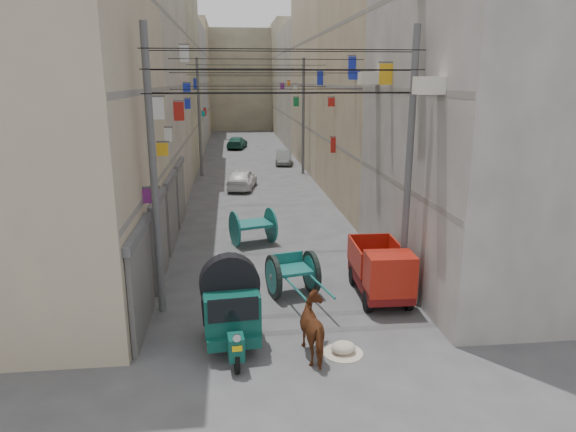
{
  "coord_description": "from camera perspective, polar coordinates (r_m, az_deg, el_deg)",
  "views": [
    {
      "loc": [
        -1.45,
        -8.14,
        6.54
      ],
      "look_at": [
        0.16,
        6.5,
        2.62
      ],
      "focal_mm": 32.0,
      "sensor_mm": 36.0,
      "label": 1
    }
  ],
  "objects": [
    {
      "name": "overhead_cables",
      "position": [
        22.59,
        -2.69,
        15.44
      ],
      "size": [
        7.4,
        22.52,
        1.12
      ],
      "color": "black",
      "rests_on": "ground"
    },
    {
      "name": "building_row_left",
      "position": [
        42.77,
        -15.56,
        14.25
      ],
      "size": [
        8.0,
        62.0,
        14.0
      ],
      "color": "tan",
      "rests_on": "ground"
    },
    {
      "name": "mini_truck",
      "position": [
        15.82,
        10.48,
        -6.48
      ],
      "size": [
        1.49,
        3.17,
        1.76
      ],
      "rotation": [
        0.0,
        0.0,
        -0.03
      ],
      "color": "black",
      "rests_on": "ground"
    },
    {
      "name": "ac_units",
      "position": [
        16.64,
        12.18,
        17.65
      ],
      "size": [
        0.7,
        6.55,
        3.35
      ],
      "color": "silver",
      "rests_on": "ground"
    },
    {
      "name": "auto_rickshaw",
      "position": [
        13.09,
        -6.43,
        -9.84
      ],
      "size": [
        1.66,
        2.67,
        1.84
      ],
      "rotation": [
        0.0,
        0.0,
        0.09
      ],
      "color": "black",
      "rests_on": "ground"
    },
    {
      "name": "distant_car_grey",
      "position": [
        41.28,
        -0.47,
        6.55
      ],
      "size": [
        1.6,
        3.53,
        1.12
      ],
      "primitive_type": "imported",
      "rotation": [
        0.0,
        0.0,
        -0.12
      ],
      "color": "#545957",
      "rests_on": "ground"
    },
    {
      "name": "building_row_right",
      "position": [
        43.31,
        6.54,
        14.68
      ],
      "size": [
        8.0,
        62.0,
        14.0
      ],
      "color": "#A7A19C",
      "rests_on": "ground"
    },
    {
      "name": "end_cap_building",
      "position": [
        74.16,
        -5.33,
        14.78
      ],
      "size": [
        22.0,
        10.0,
        13.0
      ],
      "primitive_type": "cube",
      "color": "#B3AC8D",
      "rests_on": "ground"
    },
    {
      "name": "horse",
      "position": [
        12.72,
        3.28,
        -12.36
      ],
      "size": [
        1.01,
        1.8,
        1.44
      ],
      "primitive_type": "imported",
      "rotation": [
        0.0,
        0.0,
        3.28
      ],
      "color": "maroon",
      "rests_on": "ground"
    },
    {
      "name": "second_cart",
      "position": [
        21.0,
        -3.93,
        -1.1
      ],
      "size": [
        1.98,
        1.86,
        1.45
      ],
      "rotation": [
        0.0,
        0.0,
        0.29
      ],
      "color": "#155D58",
      "rests_on": "ground"
    },
    {
      "name": "signboards",
      "position": [
        30.0,
        -3.53,
        8.9
      ],
      "size": [
        8.22,
        40.52,
        5.67
      ],
      "color": "white",
      "rests_on": "ground"
    },
    {
      "name": "utility_poles",
      "position": [
        25.31,
        -2.99,
        9.1
      ],
      "size": [
        7.4,
        22.2,
        8.0
      ],
      "color": "#545456",
      "rests_on": "ground"
    },
    {
      "name": "shutters_left",
      "position": [
        19.35,
        -13.37,
        -0.65
      ],
      "size": [
        0.18,
        14.4,
        2.88
      ],
      "color": "#4A4A4F",
      "rests_on": "ground"
    },
    {
      "name": "distant_car_white",
      "position": [
        31.87,
        -5.12,
        4.13
      ],
      "size": [
        2.18,
        3.92,
        1.26
      ],
      "primitive_type": "imported",
      "rotation": [
        0.0,
        0.0,
        2.95
      ],
      "color": "silver",
      "rests_on": "ground"
    },
    {
      "name": "distant_car_green",
      "position": [
        51.26,
        -5.69,
        8.12
      ],
      "size": [
        2.28,
        4.18,
        1.15
      ],
      "primitive_type": "imported",
      "rotation": [
        0.0,
        0.0,
        2.97
      ],
      "color": "#1D5444",
      "rests_on": "ground"
    },
    {
      "name": "feed_sack",
      "position": [
        13.12,
        6.15,
        -14.33
      ],
      "size": [
        0.62,
        0.49,
        0.31
      ],
      "primitive_type": "ellipsoid",
      "color": "beige",
      "rests_on": "ground"
    },
    {
      "name": "tonga_cart",
      "position": [
        16.07,
        0.52,
        -6.4
      ],
      "size": [
        1.78,
        3.18,
        1.35
      ],
      "rotation": [
        0.0,
        0.0,
        0.23
      ],
      "color": "black",
      "rests_on": "ground"
    }
  ]
}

